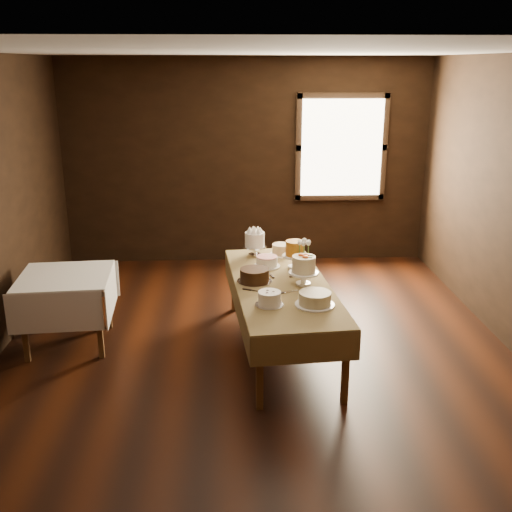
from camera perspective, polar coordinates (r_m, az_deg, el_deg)
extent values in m
cube|color=black|center=(5.91, 0.09, -9.40)|extent=(5.00, 6.00, 0.01)
cube|color=beige|center=(5.25, 0.11, 18.87)|extent=(5.00, 6.00, 0.01)
cube|color=black|center=(8.35, -0.91, 8.85)|extent=(5.00, 0.02, 2.80)
cube|color=black|center=(2.61, 3.38, -12.18)|extent=(5.00, 0.02, 2.80)
cube|color=#FFEABF|center=(8.41, 8.12, 10.11)|extent=(1.10, 0.05, 1.30)
cube|color=#4F3116|center=(4.93, 0.34, -11.16)|extent=(0.06, 0.06, 0.63)
cube|color=#4F3116|center=(6.82, -2.09, -2.71)|extent=(0.06, 0.06, 0.63)
cube|color=#4F3116|center=(5.07, 8.48, -10.52)|extent=(0.06, 0.06, 0.63)
cube|color=#4F3116|center=(6.92, 3.80, -2.43)|extent=(0.06, 0.06, 0.63)
cube|color=#4F3116|center=(5.77, 2.42, -2.87)|extent=(1.01, 2.26, 0.04)
cube|color=#937B4B|center=(5.76, 2.42, -2.63)|extent=(1.07, 2.32, 0.01)
cube|color=#4F3116|center=(6.05, -21.13, -6.44)|extent=(0.05, 0.05, 0.68)
cube|color=#4F3116|center=(6.67, -19.77, -4.03)|extent=(0.05, 0.05, 0.68)
cube|color=#4F3116|center=(5.92, -14.62, -6.34)|extent=(0.05, 0.05, 0.68)
cube|color=#4F3116|center=(6.55, -13.89, -3.89)|extent=(0.05, 0.05, 0.68)
cube|color=#4F3116|center=(6.16, -17.66, -2.04)|extent=(0.84, 0.84, 0.04)
cube|color=white|center=(6.15, -17.69, -1.81)|extent=(0.93, 0.93, 0.01)
cylinder|color=silver|center=(6.56, -0.12, 0.56)|extent=(0.26, 0.26, 0.12)
cylinder|color=white|center=(6.52, -0.13, 1.70)|extent=(0.28, 0.28, 0.15)
cylinder|color=white|center=(6.60, 2.43, 0.15)|extent=(0.26, 0.26, 0.01)
cylinder|color=#D3B88D|center=(6.58, 2.43, 0.66)|extent=(0.26, 0.26, 0.11)
cylinder|color=white|center=(6.21, 1.03, -0.97)|extent=(0.28, 0.28, 0.01)
cylinder|color=white|center=(6.20, 1.03, -0.52)|extent=(0.27, 0.27, 0.09)
cylinder|color=white|center=(6.18, 3.69, -0.45)|extent=(0.26, 0.26, 0.14)
cylinder|color=#B96E1A|center=(6.14, 3.72, 0.85)|extent=(0.27, 0.27, 0.15)
cylinder|color=silver|center=(5.78, -0.14, -2.42)|extent=(0.34, 0.34, 0.01)
cylinder|color=#321A0A|center=(5.76, -0.14, -1.81)|extent=(0.36, 0.36, 0.12)
cylinder|color=white|center=(5.72, 4.52, -2.05)|extent=(0.29, 0.29, 0.14)
cylinder|color=beige|center=(5.67, 4.56, -0.67)|extent=(0.30, 0.30, 0.15)
cylinder|color=silver|center=(5.23, 1.28, -4.67)|extent=(0.25, 0.25, 0.01)
cylinder|color=white|center=(5.21, 1.28, -4.02)|extent=(0.21, 0.21, 0.12)
cylinder|color=white|center=(5.26, 5.59, -4.61)|extent=(0.35, 0.35, 0.01)
cylinder|color=beige|center=(5.24, 5.61, -4.00)|extent=(0.31, 0.31, 0.11)
cube|color=silver|center=(5.55, 3.32, -3.37)|extent=(0.23, 0.13, 0.01)
cube|color=silver|center=(5.51, 5.91, -3.60)|extent=(0.16, 0.21, 0.01)
cube|color=silver|center=(6.02, 1.16, -1.61)|extent=(0.09, 0.24, 0.01)
cube|color=silver|center=(6.01, 4.46, -1.72)|extent=(0.22, 0.15, 0.01)
cube|color=silver|center=(5.54, 0.30, -3.39)|extent=(0.23, 0.12, 0.01)
imported|color=#2D2823|center=(6.01, 4.53, -1.02)|extent=(0.15, 0.15, 0.14)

